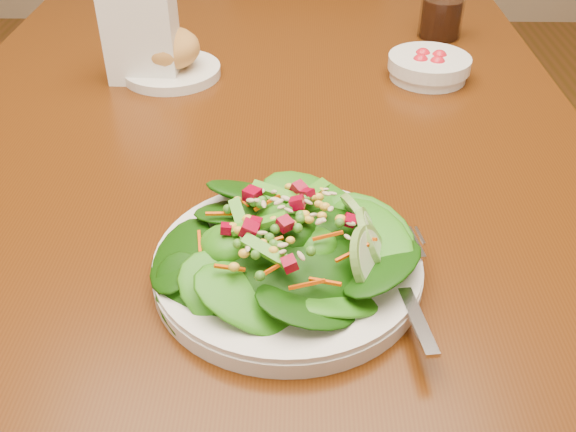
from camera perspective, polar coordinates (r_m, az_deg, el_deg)
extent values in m
plane|color=brown|center=(1.42, -2.00, -18.64)|extent=(5.00, 5.00, 0.00)
cube|color=#452008|center=(0.92, -2.95, 8.38)|extent=(0.90, 1.40, 0.04)
cylinder|color=#492A15|center=(1.72, -14.39, 7.20)|extent=(0.07, 0.07, 0.71)
cylinder|color=#492A15|center=(1.69, 12.20, 7.02)|extent=(0.07, 0.07, 0.71)
cube|color=#492A15|center=(2.10, 0.73, 16.46)|extent=(0.50, 0.50, 0.04)
cylinder|color=#492A15|center=(2.39, 4.52, 12.87)|extent=(0.04, 0.04, 0.43)
cylinder|color=#492A15|center=(2.34, -4.66, 12.35)|extent=(0.04, 0.04, 0.43)
cylinder|color=#492A15|center=(2.07, 6.68, 8.74)|extent=(0.04, 0.04, 0.43)
cylinder|color=#492A15|center=(2.01, -3.82, 8.07)|extent=(0.04, 0.04, 0.43)
cylinder|color=silver|center=(0.62, -0.04, -4.60)|extent=(0.26, 0.26, 0.02)
ellipsoid|color=black|center=(0.60, -0.04, -2.62)|extent=(0.17, 0.17, 0.04)
cube|color=silver|center=(0.59, 10.53, -5.66)|extent=(0.05, 0.18, 0.01)
cylinder|color=silver|center=(1.03, -10.28, 12.53)|extent=(0.15, 0.15, 0.01)
ellipsoid|color=#C37837|center=(1.01, -10.51, 14.48)|extent=(0.09, 0.09, 0.06)
cylinder|color=silver|center=(1.02, 12.40, 12.80)|extent=(0.12, 0.12, 0.04)
sphere|color=red|center=(1.03, 13.27, 13.48)|extent=(0.02, 0.02, 0.02)
sphere|color=red|center=(1.03, 11.86, 13.71)|extent=(0.02, 0.02, 0.02)
sphere|color=red|center=(1.01, 11.66, 13.20)|extent=(0.02, 0.02, 0.02)
sphere|color=red|center=(1.00, 13.10, 12.97)|extent=(0.02, 0.02, 0.02)
cylinder|color=black|center=(1.19, 13.44, 16.75)|extent=(0.07, 0.07, 0.07)
cube|color=white|center=(1.00, -12.90, 15.26)|extent=(0.11, 0.06, 0.13)
cube|color=white|center=(1.00, -12.98, 15.81)|extent=(0.09, 0.05, 0.11)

